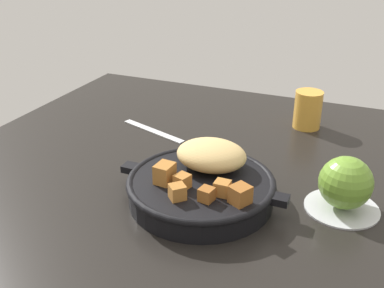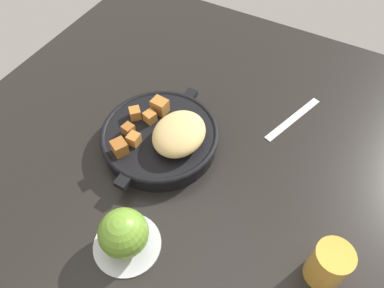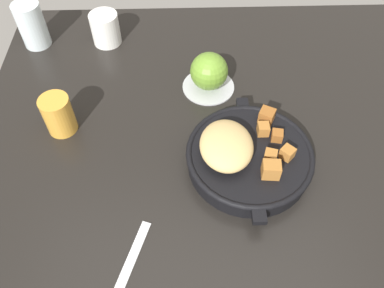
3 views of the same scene
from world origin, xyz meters
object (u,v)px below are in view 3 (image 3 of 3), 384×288
Objects in this scene: cast_iron_skillet at (246,155)px; red_apple at (209,71)px; water_glass_tall at (32,25)px; white_creamer_pitcher at (105,29)px; butter_knife at (127,269)px; juice_glass_amber at (58,115)px.

cast_iron_skillet is 3.41× the size of red_apple.
red_apple is 45.07cm from water_glass_tall.
water_glass_tall reaches higher than white_creamer_pitcher.
butter_knife is at bearing 159.61° from red_apple.
water_glass_tall is at bearing 51.14° from cast_iron_skillet.
butter_knife is 2.23× the size of white_creamer_pitcher.
cast_iron_skillet is 29.40cm from butter_knife.
butter_knife is at bearing -155.75° from water_glass_tall.
butter_knife is 64.32cm from water_glass_tall.
red_apple is 44.56cm from butter_knife.
cast_iron_skillet is 3.64× the size of white_creamer_pitcher.
butter_knife is at bearing -153.14° from juice_glass_amber.
butter_knife is (-20.05, 21.31, -2.86)cm from cast_iron_skillet.
water_glass_tall is 30.17cm from juice_glass_amber.
cast_iron_skillet is 3.42× the size of juice_glass_amber.
red_apple reaches higher than cast_iron_skillet.
water_glass_tall is 1.41× the size of white_creamer_pitcher.
water_glass_tall reaches higher than juice_glass_amber.
cast_iron_skillet reaches higher than juice_glass_amber.
red_apple is 1.00× the size of juice_glass_amber.
red_apple is at bearing -1.30° from butter_knife.
cast_iron_skillet reaches higher than butter_knife.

